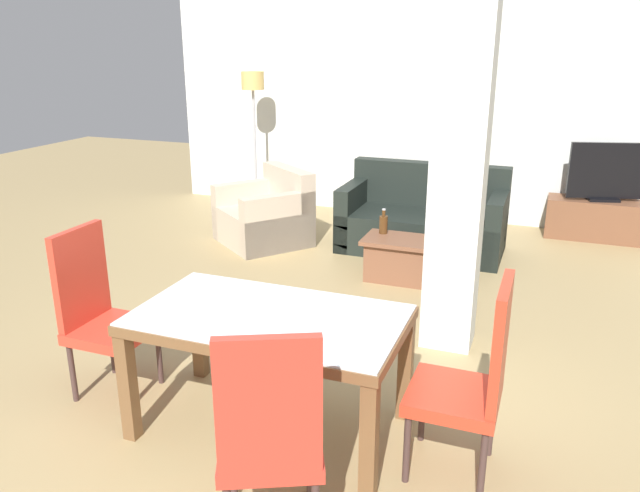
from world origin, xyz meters
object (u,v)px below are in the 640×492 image
Objects in this scene: tv_screen at (606,173)px; armchair at (266,218)px; coffee_table at (400,259)px; dining_table at (269,339)px; floor_lamp at (253,96)px; dining_chair_head_right at (473,376)px; dining_chair_head_left at (99,309)px; sofa at (423,222)px; bottle at (383,224)px; tv_stand at (600,220)px; dining_chair_near_right at (270,433)px.

armchair is at bearing 7.20° from tv_screen.
tv_screen reaches higher than coffee_table.
dining_table is 5.04m from floor_lamp.
dining_chair_head_left is at bearing 90.00° from dining_chair_head_right.
sofa is at bearing 15.61° from dining_chair_head_right.
bottle is at bearing 157.70° from dining_chair_head_left.
coffee_table is 0.39× the size of floor_lamp.
dining_chair_head_right and dining_chair_head_left have the same top height.
coffee_table is 0.86× the size of tv_screen.
tv_screen is (0.00, 0.00, 0.55)m from tv_stand.
sofa is 1.48× the size of tv_stand.
floor_lamp is at bearing 142.61° from bottle.
sofa is at bearing 67.80° from dining_chair_near_right.
sofa is 2.17m from tv_screen.
coffee_table is (-0.25, 3.41, -0.36)m from dining_chair_near_right.
floor_lamp is at bearing 37.82° from dining_chair_head_right.
dining_chair_head_left is at bearing 40.65° from tv_screen.
dining_table is at bearing 51.88° from tv_screen.
dining_chair_head_right is at bearing -52.18° from floor_lamp.
sofa is 2.47× the size of coffee_table.
dining_chair_head_left is at bearing 180.00° from dining_table.
dining_chair_head_left is at bearing 127.54° from dining_chair_near_right.
dining_chair_near_right is 4.48× the size of bottle.
floor_lamp is at bearing -11.75° from tv_screen.
tv_stand is (1.82, 2.06, 0.02)m from coffee_table.
dining_chair_head_left is 5.63m from tv_screen.
dining_chair_head_right is 0.64× the size of sofa.
dining_table is 1.39× the size of dining_chair_head_right.
floor_lamp reaches higher than tv_stand.
sofa is at bearing 89.76° from coffee_table.
coffee_table is (-1.01, 2.61, -0.36)m from dining_chair_head_right.
bottle is (1.11, 2.71, -0.07)m from dining_chair_head_left.
floor_lamp reaches higher than dining_chair_head_left.
dining_chair_head_right is 2.97m from bottle.
coffee_table is at bearing 153.20° from dining_chair_head_left.
tv_screen is (3.51, 1.46, 0.49)m from armchair.
tv_stand is (2.03, 1.95, -0.28)m from bottle.
floor_lamp is at bearing -176.32° from tv_stand.
bottle is (-0.20, 0.11, 0.29)m from coffee_table.
floor_lamp is (-2.41, 1.79, 1.29)m from coffee_table.
armchair is (-1.69, -0.38, -0.02)m from sofa.
sofa is at bearing 15.29° from tv_screen.
armchair is 0.68× the size of floor_lamp.
coffee_table is (-0.00, -0.98, -0.09)m from sofa.
coffee_table is at bearing -131.45° from tv_stand.
dining_chair_head_right reaches higher than coffee_table.
sofa is at bearing -18.54° from floor_lamp.
tv_screen is 4.30m from floor_lamp.
floor_lamp reaches higher than coffee_table.
floor_lamp is at bearing -21.33° from armchair.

